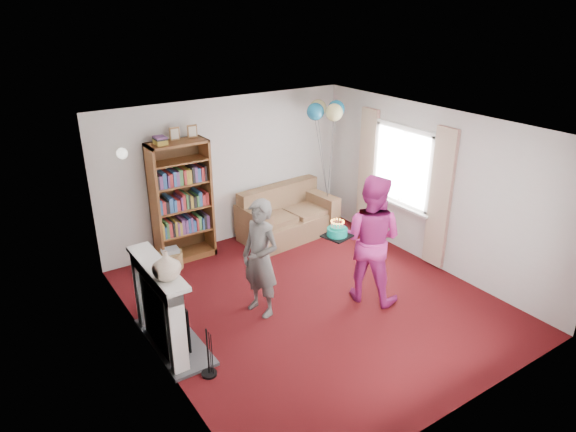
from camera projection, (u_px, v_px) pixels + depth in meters
ground at (313, 301)px, 7.26m from camera, size 5.00×5.00×0.00m
wall_back at (227, 171)px, 8.69m from camera, size 4.50×0.02×2.50m
wall_left at (149, 266)px, 5.61m from camera, size 0.02×5.00×2.50m
wall_right at (432, 188)px, 7.93m from camera, size 0.02×5.00×2.50m
ceiling at (317, 127)px, 6.28m from camera, size 4.50×5.00×0.01m
fireplace at (164, 310)px, 6.14m from camera, size 0.55×1.80×1.12m
window_bay at (401, 181)px, 8.38m from camera, size 0.14×2.02×2.20m
wall_sconce at (122, 153)px, 7.43m from camera, size 0.16×0.23×0.16m
bookcase at (181, 202)px, 8.16m from camera, size 0.93×0.42×2.17m
sofa at (286, 218)px, 9.18m from camera, size 1.67×0.88×0.88m
wicker_basket at (171, 259)px, 8.10m from camera, size 0.37×0.37×0.34m
person_striped at (260, 259)px, 6.71m from camera, size 0.52×0.67×1.63m
person_magenta at (370, 239)px, 7.02m from camera, size 1.05×1.12×1.84m
birthday_cake at (337, 232)px, 6.69m from camera, size 0.32×0.32×0.22m
balloons at (326, 110)px, 8.61m from camera, size 0.73×0.73×1.71m
mantel_vase at (166, 265)px, 5.56m from camera, size 0.37×0.37×0.33m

